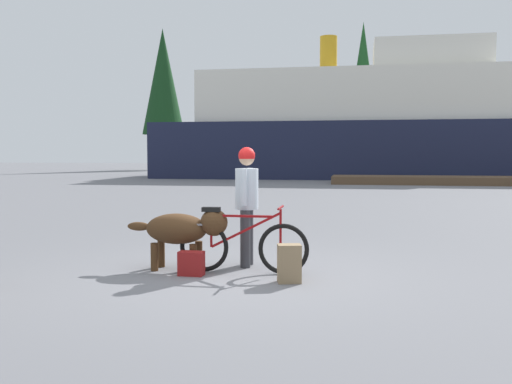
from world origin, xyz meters
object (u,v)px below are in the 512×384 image
at_px(bicycle, 242,245).
at_px(dog, 183,229).
at_px(handbag_pannier, 191,263).
at_px(ferry_boat, 384,127).
at_px(backpack, 289,264).
at_px(person_cyclist, 246,195).

bearing_deg(bicycle, dog, 176.26).
relative_size(bicycle, dog, 1.23).
height_order(handbag_pannier, ferry_boat, ferry_boat).
bearing_deg(ferry_boat, backpack, -94.18).
bearing_deg(bicycle, person_cyclist, 94.10).
distance_m(bicycle, person_cyclist, 0.78).
distance_m(dog, backpack, 1.61).
relative_size(backpack, ferry_boat, 0.02).
bearing_deg(dog, person_cyclist, 27.69).
xyz_separation_m(person_cyclist, dog, (-0.78, -0.41, -0.44)).
distance_m(backpack, handbag_pannier, 1.31).
height_order(person_cyclist, backpack, person_cyclist).
xyz_separation_m(person_cyclist, ferry_boat, (2.96, 29.79, 2.23)).
xyz_separation_m(dog, handbag_pannier, (0.21, -0.32, -0.40)).
distance_m(bicycle, ferry_boat, 30.53).
bearing_deg(ferry_boat, bicycle, -95.52).
bearing_deg(person_cyclist, backpack, -51.90).
bearing_deg(handbag_pannier, dog, 122.47).
distance_m(dog, ferry_boat, 30.55).
relative_size(person_cyclist, backpack, 3.54).
relative_size(backpack, handbag_pannier, 1.46).
distance_m(handbag_pannier, ferry_boat, 30.88).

